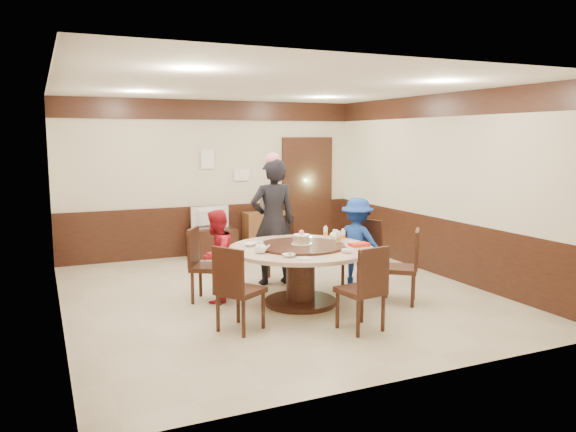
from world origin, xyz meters
name	(u,v)px	position (x,y,z in m)	size (l,w,h in m)	color
room	(277,216)	(0.01, 0.01, 1.08)	(6.00, 6.04, 2.84)	beige
banquet_table	(301,264)	(0.11, -0.54, 0.53)	(1.85, 1.85, 0.78)	black
chair_0	(362,267)	(1.24, -0.18, 0.30)	(0.57, 0.57, 0.97)	black
chair_1	(280,260)	(0.34, 0.67, 0.30)	(0.59, 0.60, 0.97)	black
chair_2	(208,278)	(-0.95, 0.08, 0.30)	(0.61, 0.61, 0.97)	black
chair_3	(239,304)	(-0.95, -1.18, 0.30)	(0.61, 0.61, 0.97)	black
chair_4	(362,304)	(0.30, -1.73, 0.30)	(0.50, 0.51, 0.97)	black
chair_5	(401,280)	(1.33, -1.03, 0.30)	(0.62, 0.62, 0.97)	black
person_standing	(273,222)	(0.18, 0.55, 0.92)	(0.67, 0.44, 1.84)	black
person_red	(216,256)	(-0.85, 0.01, 0.61)	(0.59, 0.46, 1.22)	#B11724
person_blue	(357,243)	(1.20, -0.13, 0.65)	(0.84, 0.48, 1.30)	#173A99
birthday_cake	(302,239)	(0.13, -0.51, 0.84)	(0.27, 0.27, 0.19)	white
teapot_left	(260,249)	(-0.51, -0.70, 0.81)	(0.17, 0.15, 0.13)	white
teapot_right	(335,236)	(0.74, -0.30, 0.81)	(0.17, 0.15, 0.13)	white
bowl_0	(250,245)	(-0.46, -0.22, 0.77)	(0.16, 0.16, 0.04)	white
bowl_1	(347,251)	(0.47, -1.10, 0.77)	(0.14, 0.14, 0.04)	white
bowl_2	(289,255)	(-0.28, -1.03, 0.77)	(0.15, 0.15, 0.04)	white
bowl_3	(353,243)	(0.79, -0.70, 0.77)	(0.15, 0.15, 0.05)	white
saucer_near	(305,258)	(-0.14, -1.19, 0.76)	(0.18, 0.18, 0.01)	white
saucer_far	(315,238)	(0.56, -0.04, 0.76)	(0.18, 0.18, 0.01)	white
shrimp_platter	(359,246)	(0.77, -0.89, 0.78)	(0.30, 0.20, 0.06)	white
bottle_0	(338,238)	(0.64, -0.58, 0.83)	(0.06, 0.06, 0.16)	silver
bottle_1	(343,236)	(0.77, -0.46, 0.83)	(0.06, 0.06, 0.16)	silver
bottle_2	(326,233)	(0.68, -0.13, 0.83)	(0.06, 0.06, 0.16)	silver
tv_stand	(212,243)	(-0.11, 2.75, 0.25)	(0.85, 0.45, 0.50)	black
television	(212,218)	(-0.11, 2.75, 0.71)	(0.72, 0.09, 0.41)	gray
side_cabinet	(265,232)	(0.94, 2.78, 0.38)	(0.80, 0.40, 0.75)	brown
thermos	(263,202)	(0.90, 2.78, 0.94)	(0.15, 0.15, 0.38)	silver
notice_left	(208,159)	(-0.10, 2.96, 1.75)	(0.25, 0.00, 0.35)	white
notice_right	(242,175)	(0.55, 2.96, 1.45)	(0.30, 0.00, 0.22)	white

